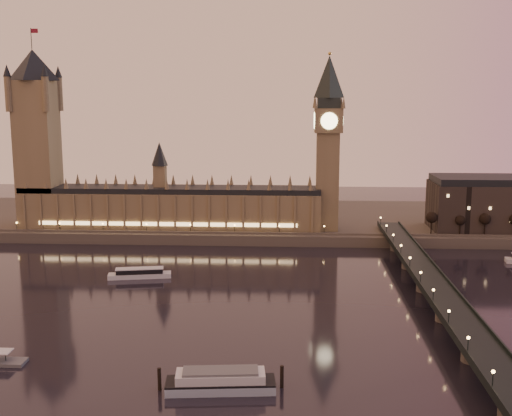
{
  "coord_description": "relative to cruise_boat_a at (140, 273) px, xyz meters",
  "views": [
    {
      "loc": [
        32.55,
        -257.14,
        85.06
      ],
      "look_at": [
        16.45,
        35.0,
        33.81
      ],
      "focal_mm": 45.0,
      "sensor_mm": 36.0,
      "label": 1
    }
  ],
  "objects": [
    {
      "name": "ground",
      "position": [
        38.74,
        -33.15,
        -2.08
      ],
      "size": [
        700.0,
        700.0,
        0.0
      ],
      "primitive_type": "plane",
      "color": "black",
      "rests_on": "ground"
    },
    {
      "name": "far_embankment",
      "position": [
        68.74,
        131.85,
        0.92
      ],
      "size": [
        560.0,
        130.0,
        6.0
      ],
      "primitive_type": "cube",
      "color": "#423D35",
      "rests_on": "ground"
    },
    {
      "name": "palace_of_westminster",
      "position": [
        -1.39,
        87.84,
        19.63
      ],
      "size": [
        180.0,
        26.62,
        52.0
      ],
      "color": "brown",
      "rests_on": "ground"
    },
    {
      "name": "victoria_tower",
      "position": [
        -81.26,
        87.85,
        63.71
      ],
      "size": [
        31.68,
        31.68,
        118.0
      ],
      "color": "brown",
      "rests_on": "ground"
    },
    {
      "name": "big_ben",
      "position": [
        92.72,
        87.84,
        61.87
      ],
      "size": [
        17.68,
        17.68,
        104.0
      ],
      "color": "brown",
      "rests_on": "ground"
    },
    {
      "name": "westminster_bridge",
      "position": [
        130.35,
        -33.15,
        3.44
      ],
      "size": [
        13.2,
        260.0,
        15.3
      ],
      "color": "black",
      "rests_on": "ground"
    },
    {
      "name": "bare_tree_0",
      "position": [
        151.31,
        75.85,
        12.3
      ],
      "size": [
        5.53,
        5.53,
        11.25
      ],
      "color": "black",
      "rests_on": "ground"
    },
    {
      "name": "bare_tree_1",
      "position": [
        167.17,
        75.85,
        12.3
      ],
      "size": [
        5.53,
        5.53,
        11.25
      ],
      "color": "black",
      "rests_on": "ground"
    },
    {
      "name": "bare_tree_2",
      "position": [
        183.03,
        75.85,
        12.3
      ],
      "size": [
        5.53,
        5.53,
        11.25
      ],
      "color": "black",
      "rests_on": "ground"
    },
    {
      "name": "cruise_boat_a",
      "position": [
        0.0,
        0.0,
        0.0
      ],
      "size": [
        30.17,
        11.78,
        4.72
      ],
      "rotation": [
        0.0,
        0.0,
        0.19
      ],
      "color": "silver",
      "rests_on": "ground"
    },
    {
      "name": "moored_barge",
      "position": [
        51.26,
        -115.42,
        0.79
      ],
      "size": [
        36.86,
        12.11,
        6.79
      ],
      "rotation": [
        0.0,
        0.0,
        0.1
      ],
      "color": "#99ADC3",
      "rests_on": "ground"
    }
  ]
}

